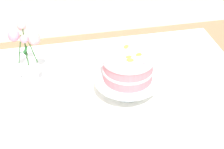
% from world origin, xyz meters
% --- Properties ---
extents(dining_table, '(1.40, 1.00, 0.74)m').
position_xyz_m(dining_table, '(0.00, -0.02, 0.65)').
color(dining_table, white).
rests_on(dining_table, ground).
extents(linen_napkin, '(0.36, 0.36, 0.00)m').
position_xyz_m(linen_napkin, '(0.11, -0.01, 0.74)').
color(linen_napkin, white).
rests_on(linen_napkin, dining_table).
extents(cake_stand, '(0.29, 0.29, 0.10)m').
position_xyz_m(cake_stand, '(0.11, -0.01, 0.82)').
color(cake_stand, silver).
rests_on(cake_stand, linen_napkin).
extents(layer_cake, '(0.22, 0.22, 0.12)m').
position_xyz_m(layer_cake, '(0.11, -0.01, 0.90)').
color(layer_cake, '#CC7A84').
rests_on(layer_cake, cake_stand).
extents(flower_vase, '(0.14, 0.11, 0.29)m').
position_xyz_m(flower_vase, '(-0.31, 0.18, 0.86)').
color(flower_vase, silver).
rests_on(flower_vase, dining_table).
extents(teacup, '(0.12, 0.11, 0.06)m').
position_xyz_m(teacup, '(-0.31, -0.14, 0.77)').
color(teacup, white).
rests_on(teacup, dining_table).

